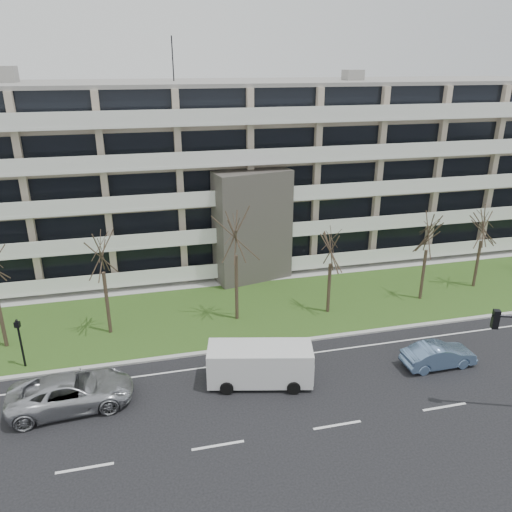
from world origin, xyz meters
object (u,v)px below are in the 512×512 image
object	(u,v)px
blue_sedan	(439,355)
pedestrian_signal	(20,337)
silver_pickup	(71,392)
white_van	(261,362)

from	to	relation	value
blue_sedan	pedestrian_signal	size ratio (longest dim) A/B	1.38
silver_pickup	blue_sedan	distance (m)	20.68
white_van	pedestrian_signal	bearing A→B (deg)	173.50
pedestrian_signal	white_van	bearing A→B (deg)	-5.38
silver_pickup	blue_sedan	world-z (taller)	silver_pickup
white_van	silver_pickup	bearing A→B (deg)	-168.59
blue_sedan	silver_pickup	bearing A→B (deg)	85.85
white_van	pedestrian_signal	xyz separation A→B (m)	(-13.21, 4.69, 0.67)
blue_sedan	white_van	bearing A→B (deg)	84.31
white_van	pedestrian_signal	size ratio (longest dim) A/B	1.93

